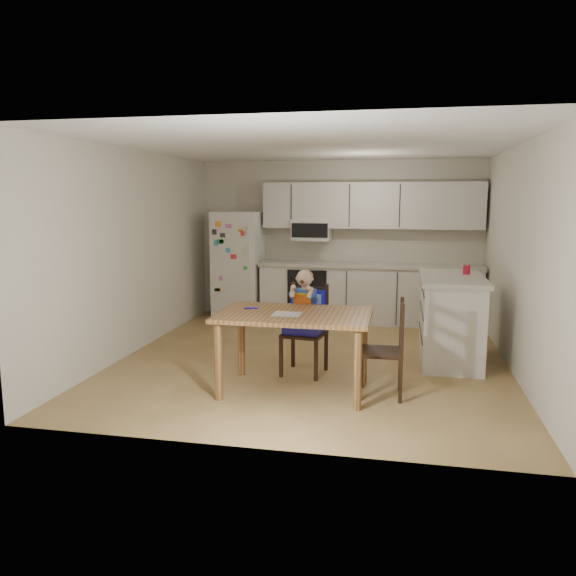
# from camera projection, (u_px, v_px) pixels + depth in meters

# --- Properties ---
(room) EXTENTS (4.52, 5.01, 2.51)m
(room) POSITION_uv_depth(u_px,v_px,m) (319.00, 252.00, 7.01)
(room) COLOR olive
(room) RESTS_ON ground
(refrigerator) EXTENTS (0.72, 0.70, 1.70)m
(refrigerator) POSITION_uv_depth(u_px,v_px,m) (239.00, 265.00, 8.99)
(refrigerator) COLOR silver
(refrigerator) RESTS_ON ground
(kitchen_run) EXTENTS (3.37, 0.62, 2.15)m
(kitchen_run) POSITION_uv_depth(u_px,v_px,m) (368.00, 266.00, 8.67)
(kitchen_run) COLOR silver
(kitchen_run) RESTS_ON ground
(kitchen_island) EXTENTS (0.72, 1.38, 1.02)m
(kitchen_island) POSITION_uv_depth(u_px,v_px,m) (450.00, 318.00, 6.60)
(kitchen_island) COLOR silver
(kitchen_island) RESTS_ON ground
(red_cup) EXTENTS (0.09, 0.09, 0.11)m
(red_cup) POSITION_uv_depth(u_px,v_px,m) (466.00, 270.00, 6.66)
(red_cup) COLOR red
(red_cup) RESTS_ON kitchen_island
(dining_table) EXTENTS (1.49, 0.96, 0.80)m
(dining_table) POSITION_uv_depth(u_px,v_px,m) (294.00, 324.00, 5.52)
(dining_table) COLOR brown
(dining_table) RESTS_ON ground
(napkin) EXTENTS (0.27, 0.23, 0.01)m
(napkin) POSITION_uv_depth(u_px,v_px,m) (287.00, 314.00, 5.41)
(napkin) COLOR #A5A5AA
(napkin) RESTS_ON dining_table
(toddler_spoon) EXTENTS (0.12, 0.06, 0.02)m
(toddler_spoon) POSITION_uv_depth(u_px,v_px,m) (250.00, 308.00, 5.70)
(toddler_spoon) COLOR #201FD3
(toddler_spoon) RESTS_ON dining_table
(chair_booster) EXTENTS (0.49, 0.49, 1.15)m
(chair_booster) POSITION_uv_depth(u_px,v_px,m) (306.00, 311.00, 6.12)
(chair_booster) COLOR black
(chair_booster) RESTS_ON ground
(chair_side) EXTENTS (0.43, 0.43, 0.95)m
(chair_side) POSITION_uv_depth(u_px,v_px,m) (391.00, 342.00, 5.41)
(chair_side) COLOR black
(chair_side) RESTS_ON ground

